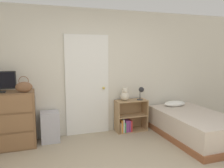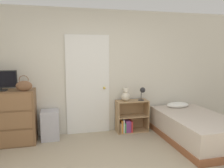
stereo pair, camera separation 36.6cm
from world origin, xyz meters
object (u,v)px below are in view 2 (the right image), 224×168
handbag (24,86)px  dresser (7,118)px  bookshelf (130,119)px  bed (195,128)px  storage_bin (50,125)px  desk_lamp (142,91)px  teddy_bear (126,95)px  tv (1,80)px

handbag → dresser: bearing=157.7°
bookshelf → bed: size_ratio=0.36×
storage_bin → bookshelf: bookshelf is taller
bookshelf → bed: bearing=-35.6°
handbag → storage_bin: 0.94m
dresser → desk_lamp: size_ratio=3.57×
teddy_bear → bed: size_ratio=0.15×
dresser → teddy_bear: bearing=2.2°
dresser → bookshelf: dresser is taller
teddy_bear → bed: 1.49m
handbag → desk_lamp: bearing=4.5°
storage_bin → desk_lamp: bearing=-0.7°
bed → storage_bin: bearing=164.7°
tv → bed: size_ratio=0.30×
bed → tv: bearing=169.4°
tv → handbag: (0.40, -0.12, -0.09)m
tv → storage_bin: tv is taller
storage_bin → bookshelf: bearing=0.9°
dresser → bookshelf: size_ratio=1.49×
tv → storage_bin: 1.22m
storage_bin → bed: size_ratio=0.31×
teddy_bear → bed: bearing=-33.2°
handbag → teddy_bear: size_ratio=0.99×
tv → bookshelf: size_ratio=0.81×
desk_lamp → dresser: bearing=-179.1°
tv → storage_bin: bearing=5.8°
bed → teddy_bear: bearing=146.8°
dresser → handbag: 0.70m
dresser → storage_bin: size_ratio=1.77×
bed → desk_lamp: bearing=138.4°
desk_lamp → storage_bin: bearing=179.3°
teddy_bear → bed: (1.16, -0.76, -0.55)m
bookshelf → teddy_bear: size_ratio=2.40×
handbag → teddy_bear: 1.98m
tv → handbag: tv is taller
dresser → tv: (-0.06, -0.02, 0.69)m
tv → teddy_bear: tv is taller
desk_lamp → bed: size_ratio=0.15×
bed → dresser: bearing=168.9°
dresser → bookshelf: 2.39m
dresser → tv: bearing=-162.6°
storage_bin → teddy_bear: bearing=0.9°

